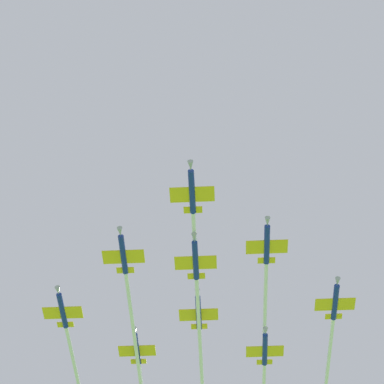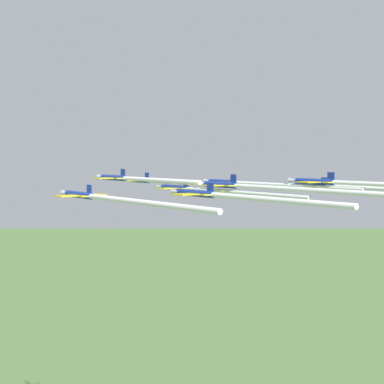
{
  "view_description": "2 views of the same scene",
  "coord_description": "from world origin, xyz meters",
  "px_view_note": "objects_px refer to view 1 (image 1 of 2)",
  "views": [
    {
      "loc": [
        59.31,
        -3.02,
        2.19
      ],
      "look_at": [
        -18.58,
        -3.57,
        114.45
      ],
      "focal_mm": 61.07,
      "sensor_mm": 36.0,
      "label": 1
    },
    {
      "loc": [
        -152.26,
        82.04,
        120.47
      ],
      "look_at": [
        -22.18,
        -19.16,
        110.84
      ],
      "focal_mm": 54.94,
      "sensor_mm": 36.0,
      "label": 2
    }
  ],
  "objects_px": {
    "jet_starboard_outer": "(331,338)",
    "jet_tail_end": "(141,379)",
    "jet_port_inner": "(266,272)",
    "jet_starboard_trail": "(264,375)",
    "jet_port_outer": "(198,301)",
    "jet_center_rear": "(69,343)",
    "jet_starboard_inner": "(129,297)",
    "jet_lead": "(194,227)",
    "jet_port_trail": "(200,349)"
  },
  "relations": [
    {
      "from": "jet_lead",
      "to": "jet_tail_end",
      "type": "distance_m",
      "value": 53.45
    },
    {
      "from": "jet_starboard_outer",
      "to": "jet_tail_end",
      "type": "distance_m",
      "value": 50.91
    },
    {
      "from": "jet_port_inner",
      "to": "jet_tail_end",
      "type": "distance_m",
      "value": 48.21
    },
    {
      "from": "jet_port_inner",
      "to": "jet_starboard_trail",
      "type": "relative_size",
      "value": 0.92
    },
    {
      "from": "jet_starboard_inner",
      "to": "jet_port_trail",
      "type": "xyz_separation_m",
      "value": [
        -18.67,
        16.85,
        0.4
      ]
    },
    {
      "from": "jet_starboard_inner",
      "to": "jet_starboard_trail",
      "type": "distance_m",
      "value": 43.3
    },
    {
      "from": "jet_starboard_outer",
      "to": "jet_center_rear",
      "type": "relative_size",
      "value": 1.06
    },
    {
      "from": "jet_port_outer",
      "to": "jet_starboard_outer",
      "type": "xyz_separation_m",
      "value": [
        -13.16,
        32.79,
        0.2
      ]
    },
    {
      "from": "jet_starboard_trail",
      "to": "jet_starboard_inner",
      "type": "bearing_deg",
      "value": 41.79
    },
    {
      "from": "jet_starboard_outer",
      "to": "jet_center_rear",
      "type": "distance_m",
      "value": 64.57
    },
    {
      "from": "jet_port_outer",
      "to": "jet_tail_end",
      "type": "xyz_separation_m",
      "value": [
        -30.55,
        -15.02,
        2.15
      ]
    },
    {
      "from": "jet_port_outer",
      "to": "jet_center_rear",
      "type": "bearing_deg",
      "value": -22.11
    },
    {
      "from": "jet_lead",
      "to": "jet_starboard_trail",
      "type": "xyz_separation_m",
      "value": [
        -48.13,
        17.94,
        -0.61
      ]
    },
    {
      "from": "jet_starboard_inner",
      "to": "jet_center_rear",
      "type": "distance_m",
      "value": 21.5
    },
    {
      "from": "jet_port_outer",
      "to": "jet_port_trail",
      "type": "bearing_deg",
      "value": -90.0
    },
    {
      "from": "jet_tail_end",
      "to": "jet_port_trail",
      "type": "bearing_deg",
      "value": 143.95
    },
    {
      "from": "jet_port_trail",
      "to": "jet_starboard_inner",
      "type": "bearing_deg",
      "value": 50.07
    },
    {
      "from": "jet_port_inner",
      "to": "jet_port_trail",
      "type": "height_order",
      "value": "jet_port_inner"
    },
    {
      "from": "jet_lead",
      "to": "jet_port_outer",
      "type": "distance_m",
      "value": 21.02
    },
    {
      "from": "jet_tail_end",
      "to": "jet_lead",
      "type": "bearing_deg",
      "value": 107.58
    },
    {
      "from": "jet_port_inner",
      "to": "jet_starboard_outer",
      "type": "relative_size",
      "value": 0.8
    },
    {
      "from": "jet_starboard_inner",
      "to": "jet_starboard_trail",
      "type": "bearing_deg",
      "value": -138.21
    },
    {
      "from": "jet_port_inner",
      "to": "jet_starboard_trail",
      "type": "xyz_separation_m",
      "value": [
        -33.6,
        1.25,
        -2.02
      ]
    },
    {
      "from": "jet_starboard_outer",
      "to": "jet_starboard_trail",
      "type": "height_order",
      "value": "jet_starboard_trail"
    },
    {
      "from": "jet_tail_end",
      "to": "jet_starboard_trail",
      "type": "bearing_deg",
      "value": 176.14
    },
    {
      "from": "jet_port_trail",
      "to": "jet_port_outer",
      "type": "bearing_deg",
      "value": 90.0
    },
    {
      "from": "jet_port_trail",
      "to": "jet_starboard_trail",
      "type": "xyz_separation_m",
      "value": [
        -8.96,
        16.48,
        -0.67
      ]
    },
    {
      "from": "jet_port_outer",
      "to": "jet_tail_end",
      "type": "bearing_deg",
      "value": -61.69
    },
    {
      "from": "jet_starboard_inner",
      "to": "jet_center_rear",
      "type": "height_order",
      "value": "jet_starboard_inner"
    },
    {
      "from": "jet_starboard_outer",
      "to": "jet_center_rear",
      "type": "bearing_deg",
      "value": 1.12
    },
    {
      "from": "jet_starboard_outer",
      "to": "jet_port_trail",
      "type": "relative_size",
      "value": 0.97
    },
    {
      "from": "jet_port_outer",
      "to": "jet_tail_end",
      "type": "relative_size",
      "value": 1.03
    },
    {
      "from": "jet_port_trail",
      "to": "jet_tail_end",
      "type": "bearing_deg",
      "value": -36.05
    },
    {
      "from": "jet_lead",
      "to": "jet_tail_end",
      "type": "height_order",
      "value": "jet_tail_end"
    },
    {
      "from": "jet_starboard_outer",
      "to": "jet_port_trail",
      "type": "bearing_deg",
      "value": -6.8
    },
    {
      "from": "jet_starboard_outer",
      "to": "jet_port_inner",
      "type": "bearing_deg",
      "value": 51.39
    },
    {
      "from": "jet_center_rear",
      "to": "jet_starboard_trail",
      "type": "bearing_deg",
      "value": -163.14
    },
    {
      "from": "jet_port_outer",
      "to": "jet_starboard_trail",
      "type": "relative_size",
      "value": 1.16
    },
    {
      "from": "jet_port_inner",
      "to": "jet_port_outer",
      "type": "distance_m",
      "value": 17.38
    },
    {
      "from": "jet_starboard_trail",
      "to": "jet_tail_end",
      "type": "height_order",
      "value": "jet_tail_end"
    },
    {
      "from": "jet_center_rear",
      "to": "jet_starboard_trail",
      "type": "distance_m",
      "value": 50.6
    },
    {
      "from": "jet_center_rear",
      "to": "jet_lead",
      "type": "bearing_deg",
      "value": 133.44
    },
    {
      "from": "jet_port_outer",
      "to": "jet_tail_end",
      "type": "height_order",
      "value": "jet_tail_end"
    },
    {
      "from": "jet_lead",
      "to": "jet_tail_end",
      "type": "relative_size",
      "value": 0.88
    },
    {
      "from": "jet_starboard_outer",
      "to": "jet_starboard_trail",
      "type": "distance_m",
      "value": 20.99
    },
    {
      "from": "jet_port_trail",
      "to": "jet_port_inner",
      "type": "bearing_deg",
      "value": 123.86
    },
    {
      "from": "jet_tail_end",
      "to": "jet_starboard_outer",
      "type": "bearing_deg",
      "value": 162.15
    },
    {
      "from": "jet_starboard_inner",
      "to": "jet_starboard_trail",
      "type": "height_order",
      "value": "jet_starboard_inner"
    },
    {
      "from": "jet_starboard_trail",
      "to": "jet_tail_end",
      "type": "distance_m",
      "value": 32.39
    },
    {
      "from": "jet_starboard_inner",
      "to": "jet_tail_end",
      "type": "distance_m",
      "value": 31.06
    }
  ]
}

